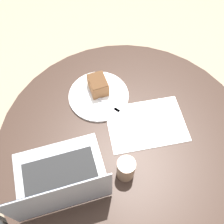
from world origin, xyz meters
name	(u,v)px	position (x,y,z in m)	size (l,w,h in m)	color
ground_plane	(121,187)	(0.00, 0.00, 0.00)	(12.00, 12.00, 0.00)	gray
dining_table	(125,157)	(0.00, 0.00, 0.53)	(1.03, 1.03, 0.72)	black
paper_document	(146,124)	(0.11, 0.02, 0.72)	(0.37, 0.31, 0.00)	white
plate	(99,96)	(0.01, 0.23, 0.72)	(0.26, 0.26, 0.01)	white
cake_slice	(98,85)	(0.02, 0.26, 0.76)	(0.09, 0.11, 0.07)	brown
fork	(107,104)	(0.02, 0.18, 0.73)	(0.08, 0.17, 0.00)	silver
coffee_glass	(126,169)	(-0.08, -0.11, 0.77)	(0.06, 0.06, 0.10)	#997556
laptop	(60,179)	(-0.29, -0.02, 0.76)	(0.37, 0.32, 0.24)	gray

